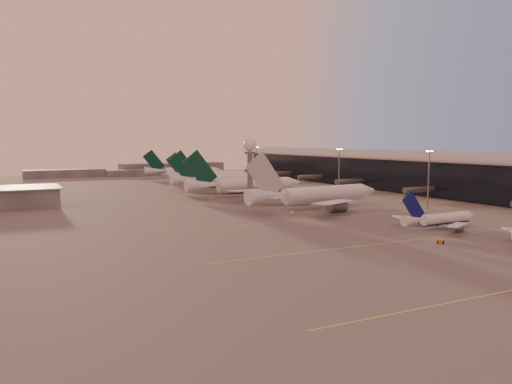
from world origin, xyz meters
name	(u,v)px	position (x,y,z in m)	size (l,w,h in m)	color
ground	(429,248)	(0.00, 0.00, 0.00)	(700.00, 700.00, 0.00)	#5B5858
taxiway_markings	(378,213)	(30.00, 56.00, 0.01)	(180.00, 185.25, 0.02)	#EBDB53
terminal	(424,173)	(107.88, 110.09, 10.52)	(57.00, 362.00, 23.04)	black
radar_tower	(250,156)	(5.00, 120.00, 20.95)	(6.40, 6.40, 31.10)	#595C61
mast_b	(429,176)	(55.00, 55.00, 13.74)	(3.60, 0.56, 25.00)	#595C61
mast_c	(339,170)	(50.00, 110.00, 13.74)	(3.60, 0.56, 25.00)	#595C61
mast_d	(256,163)	(48.00, 200.00, 13.74)	(3.60, 0.56, 25.00)	#595C61
distant_horizon	(143,170)	(2.62, 325.14, 3.89)	(165.00, 37.50, 9.00)	slate
narrowbody_mid	(441,221)	(25.28, 19.85, 2.66)	(33.59, 26.80, 13.12)	white
widebody_white	(317,198)	(16.71, 79.24, 4.21)	(68.89, 54.91, 24.27)	white
greentail_a	(247,188)	(9.88, 134.01, 4.24)	(66.08, 53.41, 24.02)	white
greentail_b	(224,182)	(13.30, 172.20, 4.11)	(64.03, 51.70, 23.25)	white
greentail_c	(211,178)	(21.88, 215.12, 3.71)	(56.89, 45.41, 21.02)	white
greentail_d	(185,173)	(20.00, 264.50, 3.87)	(59.11, 47.14, 21.92)	white
gsv_tug_mid	(441,242)	(7.03, 2.70, 0.56)	(4.17, 4.44, 1.10)	orange
gsv_truck_b	(458,211)	(56.14, 40.65, 1.29)	(6.57, 3.46, 2.52)	silver
gsv_truck_c	(293,211)	(-1.16, 69.00, 1.29)	(5.90, 6.11, 2.53)	silver
gsv_catering_b	(401,198)	(60.57, 76.73, 2.35)	(6.26, 4.41, 4.71)	silver
gsv_tug_far	(286,202)	(13.81, 100.28, 0.54)	(3.29, 4.18, 1.04)	silver
gsv_truck_d	(210,196)	(-10.24, 133.74, 1.07)	(3.23, 5.52, 2.10)	silver
gsv_tug_hangar	(301,190)	(49.47, 145.42, 0.52)	(3.70, 2.44, 1.00)	silver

